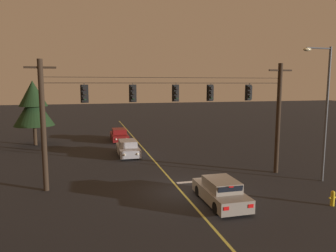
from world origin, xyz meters
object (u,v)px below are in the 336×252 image
at_px(car_waiting_near_lane, 221,192).
at_px(street_lamp_corner, 323,103).
at_px(traffic_light_rightmost, 249,93).
at_px(car_oncoming_lead, 128,148).
at_px(traffic_light_right_inner, 211,93).
at_px(tree_verge_far, 33,105).
at_px(traffic_light_leftmost, 84,94).
at_px(traffic_light_centre, 176,93).
at_px(car_oncoming_trailing, 119,135).
at_px(fire_hydrant, 333,198).
at_px(traffic_light_left_inner, 133,93).

height_order(car_waiting_near_lane, street_lamp_corner, street_lamp_corner).
bearing_deg(street_lamp_corner, traffic_light_rightmost, 147.08).
bearing_deg(car_oncoming_lead, traffic_light_right_inner, -61.10).
distance_m(street_lamp_corner, tree_verge_far, 27.54).
xyz_separation_m(traffic_light_leftmost, car_waiting_near_lane, (7.08, -4.62, -5.28)).
bearing_deg(traffic_light_centre, traffic_light_right_inner, 0.00).
height_order(traffic_light_leftmost, car_oncoming_trailing, traffic_light_leftmost).
height_order(traffic_light_right_inner, car_oncoming_lead, traffic_light_right_inner).
xyz_separation_m(car_oncoming_trailing, fire_hydrant, (9.17, -22.64, -0.21)).
relative_size(traffic_light_right_inner, car_waiting_near_lane, 0.28).
height_order(traffic_light_left_inner, fire_hydrant, traffic_light_left_inner).
bearing_deg(tree_verge_far, traffic_light_leftmost, -71.19).
bearing_deg(street_lamp_corner, traffic_light_right_inner, 159.41).
distance_m(traffic_light_left_inner, traffic_light_rightmost, 8.15).
bearing_deg(traffic_light_rightmost, tree_verge_far, 136.28).
bearing_deg(traffic_light_right_inner, car_oncoming_trailing, 106.06).
bearing_deg(tree_verge_far, traffic_light_rightmost, -43.72).
xyz_separation_m(car_waiting_near_lane, street_lamp_corner, (8.04, 2.05, 4.63)).
relative_size(tree_verge_far, fire_hydrant, 8.20).
bearing_deg(traffic_light_leftmost, tree_verge_far, 108.81).
xyz_separation_m(traffic_light_leftmost, street_lamp_corner, (15.11, -2.57, -0.65)).
bearing_deg(traffic_light_right_inner, traffic_light_leftmost, 180.00).
relative_size(traffic_light_rightmost, tree_verge_far, 0.18).
xyz_separation_m(traffic_light_right_inner, car_waiting_near_lane, (-1.20, -4.62, -5.28)).
bearing_deg(car_waiting_near_lane, traffic_light_centre, 105.08).
xyz_separation_m(traffic_light_centre, traffic_light_rightmost, (5.31, 0.00, 0.00)).
height_order(traffic_light_right_inner, car_oncoming_trailing, traffic_light_right_inner).
bearing_deg(tree_verge_far, car_oncoming_trailing, 2.56).
bearing_deg(car_oncoming_lead, traffic_light_leftmost, -113.29).
distance_m(traffic_light_right_inner, traffic_light_rightmost, 2.87).
height_order(traffic_light_leftmost, traffic_light_left_inner, same).
distance_m(traffic_light_right_inner, car_oncoming_lead, 10.97).
height_order(car_oncoming_lead, street_lamp_corner, street_lamp_corner).
bearing_deg(traffic_light_left_inner, traffic_light_rightmost, 0.00).
xyz_separation_m(traffic_light_rightmost, car_oncoming_lead, (-7.52, 8.42, -5.28)).
bearing_deg(fire_hydrant, tree_verge_far, 129.23).
xyz_separation_m(traffic_light_left_inner, tree_verge_far, (-8.37, 15.80, -1.66)).
xyz_separation_m(car_waiting_near_lane, tree_verge_far, (-12.46, 20.43, 3.62)).
height_order(tree_verge_far, fire_hydrant, tree_verge_far).
distance_m(traffic_light_leftmost, fire_hydrant, 15.32).
bearing_deg(traffic_light_rightmost, traffic_light_centre, 180.00).
height_order(traffic_light_rightmost, car_oncoming_trailing, traffic_light_rightmost).
xyz_separation_m(car_oncoming_trailing, street_lamp_corner, (11.51, -18.78, 4.63)).
height_order(car_oncoming_lead, tree_verge_far, tree_verge_far).
bearing_deg(car_oncoming_trailing, car_oncoming_lead, -89.87).
height_order(traffic_light_right_inner, fire_hydrant, traffic_light_right_inner).
height_order(street_lamp_corner, tree_verge_far, street_lamp_corner).
xyz_separation_m(traffic_light_centre, car_oncoming_lead, (-2.21, 8.42, -5.28)).
relative_size(traffic_light_centre, tree_verge_far, 0.18).
xyz_separation_m(traffic_light_rightmost, car_oncoming_trailing, (-7.54, 16.20, -5.28)).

